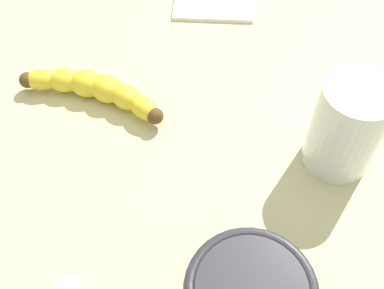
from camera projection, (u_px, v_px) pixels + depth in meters
wooden_tabletop at (183, 146)px, 60.24cm from camera, size 120.00×120.00×3.00cm
banana at (95, 89)px, 61.51cm from camera, size 14.52×15.88×3.63cm
smoothie_glass at (346, 128)px, 52.76cm from camera, size 7.89×7.89×11.82cm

